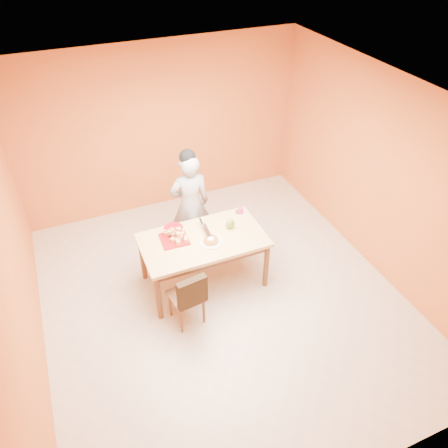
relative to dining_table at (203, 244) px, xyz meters
name	(u,v)px	position (x,y,z in m)	size (l,w,h in m)	color
floor	(223,299)	(0.11, -0.41, -0.67)	(5.00, 5.00, 0.00)	beige
ceiling	(222,104)	(0.11, -0.41, 2.03)	(5.00, 5.00, 0.00)	silver
wall_back	(161,129)	(0.11, 2.09, 0.68)	(4.50, 4.50, 0.00)	orange
wall_left	(12,271)	(-2.14, -0.41, 0.68)	(5.00, 5.00, 0.00)	orange
wall_right	(382,177)	(2.36, -0.41, 0.68)	(5.00, 5.00, 0.00)	orange
dining_table	(203,244)	(0.00, 0.00, 0.00)	(1.60, 0.90, 0.76)	#DBB772
dining_chair	(186,296)	(-0.43, -0.56, -0.23)	(0.44, 0.50, 0.84)	brown
pastry_pile	(174,235)	(-0.34, 0.12, 0.16)	(0.31, 0.31, 0.10)	#E8AD63
person	(190,204)	(0.09, 0.76, 0.12)	(0.57, 0.38, 1.57)	#969699
pastry_platter	(174,239)	(-0.34, 0.12, 0.10)	(0.34, 0.34, 0.02)	maroon
red_dinner_plate	(173,228)	(-0.28, 0.35, 0.10)	(0.26, 0.26, 0.02)	maroon
white_cake_plate	(211,242)	(0.07, -0.10, 0.10)	(0.30, 0.30, 0.01)	silver
sponge_cake	(211,240)	(0.07, -0.10, 0.13)	(0.19, 0.19, 0.04)	gold
cake_server	(206,230)	(0.08, 0.08, 0.16)	(0.06, 0.30, 0.01)	silver
egg_ornament	(230,224)	(0.41, 0.07, 0.17)	(0.12, 0.10, 0.15)	olive
magenta_glass	(241,211)	(0.68, 0.32, 0.14)	(0.06, 0.06, 0.09)	#BC1C6C
checker_tin	(239,212)	(0.66, 0.35, 0.11)	(0.09, 0.09, 0.03)	#3C1D10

